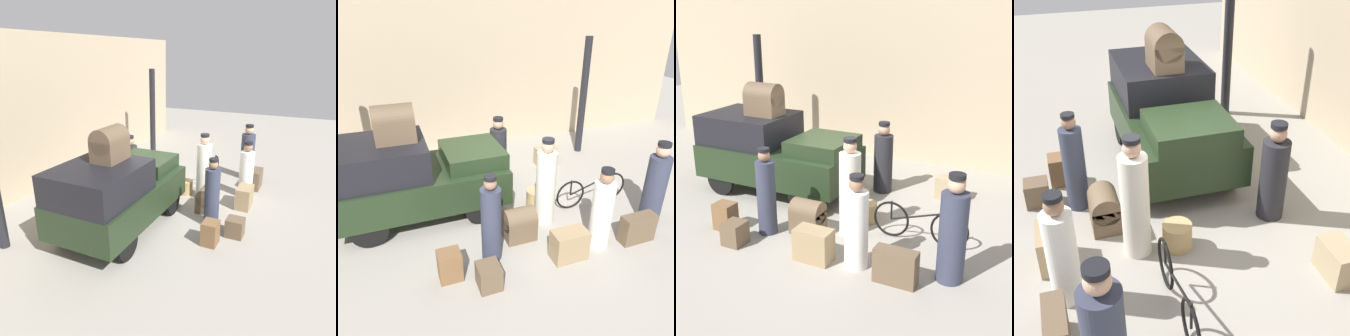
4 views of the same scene
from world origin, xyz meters
The scene contains 18 objects.
ground_plane centered at (0.00, 0.00, 0.00)m, with size 30.00×30.00×0.00m, color gray.
station_building_facade centered at (0.00, 4.08, 2.25)m, with size 16.00×0.15×4.50m.
canopy_pillar_right centered at (3.42, 2.36, 1.69)m, with size 0.21×0.21×3.38m.
truck centered at (-1.75, 0.53, 0.96)m, with size 3.52×1.73×1.77m.
bicycle centered at (2.05, -0.42, 0.36)m, with size 1.79×0.04×0.74m.
wicker_basket centered at (0.83, -0.06, 0.20)m, with size 0.44×0.44×0.40m.
porter_carrying_trunk centered at (2.87, -1.40, 0.81)m, with size 0.44×0.44×1.78m.
porter_with_bicycle centered at (0.51, 1.59, 0.74)m, with size 0.43×0.43×1.64m.
porter_lifting_near_truck centered at (1.38, -1.70, 0.73)m, with size 0.39×0.39×1.62m.
conductor_in_dark_uniform centered at (0.75, -0.64, 0.86)m, with size 0.40×0.40×1.87m.
porter_standing_middle centered at (-0.65, -1.34, 0.77)m, with size 0.36×0.36×1.68m.
trunk_wicker_pale centered at (0.65, -1.84, 0.29)m, with size 0.63×0.37×0.57m.
suitcase_black_upright centered at (-1.46, -1.59, 0.27)m, with size 0.38×0.33×0.53m.
suitcase_small_leather centered at (2.14, -1.87, 0.29)m, with size 0.69×0.27×0.57m.
trunk_barrel_dark centered at (0.04, -1.00, 0.33)m, with size 0.60×0.45×0.66m.
suitcase_tan_flat centered at (2.03, 1.84, 0.25)m, with size 0.60×0.37×0.50m.
trunk_umber_medium centered at (-0.91, -1.99, 0.21)m, with size 0.37×0.39×0.43m.
trunk_on_truck_roof centered at (-1.96, 0.53, 2.12)m, with size 0.76×0.53×0.73m.
Camera 2 is at (-2.02, -5.79, 4.16)m, focal length 35.00 mm.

